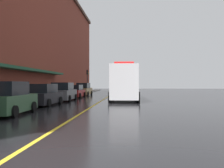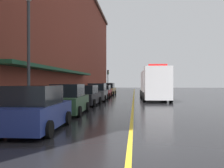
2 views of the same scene
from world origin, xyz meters
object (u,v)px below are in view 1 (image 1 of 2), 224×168
at_px(parked_car_2, 44,95).
at_px(traffic_light_near, 87,76).
at_px(parked_car_1, 8,99).
at_px(box_truck, 124,83).
at_px(parked_car_5, 84,90).
at_px(parked_car_4, 75,92).
at_px(parking_meter_3, 10,94).
at_px(parked_car_3, 63,92).
at_px(parking_meter_2, 43,91).
at_px(parking_meter_0, 33,92).

distance_m(parked_car_2, traffic_light_near, 27.90).
bearing_deg(parked_car_1, box_truck, -28.57).
distance_m(parked_car_5, traffic_light_near, 11.44).
bearing_deg(parked_car_2, box_truck, -41.83).
xyz_separation_m(parked_car_1, parked_car_4, (-0.02, 16.78, -0.11)).
height_order(parked_car_2, box_truck, box_truck).
bearing_deg(parking_meter_3, parked_car_3, 79.71).
bearing_deg(parked_car_5, traffic_light_near, 8.92).
xyz_separation_m(parked_car_1, parking_meter_2, (-1.39, 9.32, 0.19)).
height_order(parked_car_1, parking_meter_2, parked_car_1).
distance_m(box_truck, parking_meter_3, 12.16).
bearing_deg(parked_car_2, parking_meter_2, 22.66).
bearing_deg(traffic_light_near, parked_car_4, -85.53).
height_order(parking_meter_0, parking_meter_2, same).
relative_size(parked_car_3, parking_meter_2, 3.48).
bearing_deg(parking_meter_0, parked_car_5, 84.64).
xyz_separation_m(parked_car_1, parking_meter_0, (-1.39, 7.03, 0.19)).
distance_m(parked_car_3, parked_car_4, 5.70).
xyz_separation_m(parked_car_3, parked_car_4, (-0.10, 5.69, -0.11)).
height_order(parked_car_1, parked_car_5, parked_car_1).
bearing_deg(parking_meter_3, parked_car_2, 63.41).
bearing_deg(parked_car_3, traffic_light_near, 2.63).
bearing_deg(parked_car_5, parking_meter_0, 176.47).
xyz_separation_m(parked_car_5, traffic_light_near, (-1.38, 11.12, 2.29)).
relative_size(parked_car_5, traffic_light_near, 1.04).
distance_m(parking_meter_2, parking_meter_3, 6.33).
xyz_separation_m(box_truck, traffic_light_near, (-7.59, 21.12, 1.36)).
xyz_separation_m(parked_car_2, parked_car_5, (0.06, 16.65, 0.05)).
distance_m(parked_car_2, parking_meter_3, 3.10).
bearing_deg(box_truck, parked_car_5, -149.25).
bearing_deg(parking_meter_3, parked_car_5, 85.75).
distance_m(parked_car_3, parked_car_5, 11.31).
xyz_separation_m(parked_car_3, traffic_light_near, (-1.41, 22.43, 2.29)).
relative_size(parked_car_3, parked_car_4, 0.95).
bearing_deg(parked_car_3, parking_meter_3, 168.75).
bearing_deg(box_truck, traffic_light_near, -161.31).
bearing_deg(parked_car_3, parking_meter_2, 139.32).
height_order(parked_car_3, traffic_light_near, traffic_light_near).
height_order(parked_car_2, parked_car_3, parked_car_3).
bearing_deg(box_truck, parked_car_1, -27.86).
distance_m(parked_car_3, parking_meter_2, 2.31).
xyz_separation_m(parked_car_4, parking_meter_0, (-1.37, -9.76, 0.30)).
bearing_deg(parked_car_1, parking_meter_0, 9.39).
distance_m(parked_car_2, parked_car_5, 16.65).
relative_size(parking_meter_3, traffic_light_near, 0.31).
distance_m(parked_car_4, parking_meter_2, 7.60).
distance_m(parked_car_1, parked_car_3, 11.09).
height_order(parked_car_4, traffic_light_near, traffic_light_near).
bearing_deg(traffic_light_near, parked_car_2, -87.27).
bearing_deg(parked_car_2, parking_meter_3, 154.86).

